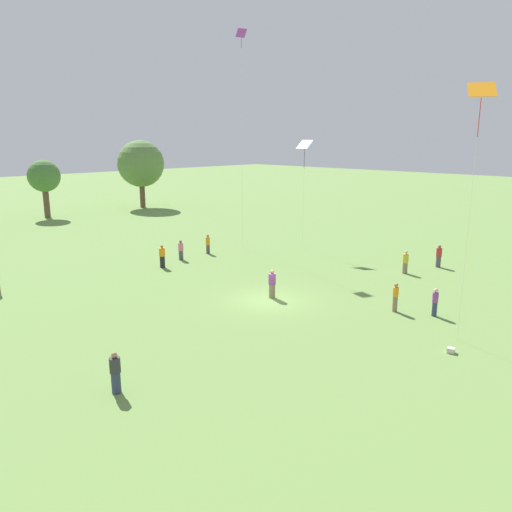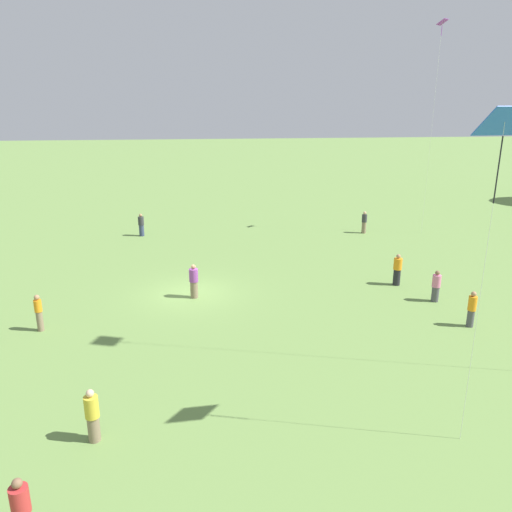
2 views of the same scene
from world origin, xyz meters
name	(u,v)px [view 1 (image 1 of 2)]	position (x,y,z in m)	size (l,w,h in m)	color
ground_plane	(268,300)	(0.00, 0.00, 0.00)	(240.00, 240.00, 0.00)	#6B8E47
tree_2	(44,177)	(4.40, 43.15, 5.19)	(4.01, 4.01, 7.29)	brown
tree_3	(141,164)	(18.37, 42.78, 6.31)	(6.66, 6.66, 9.67)	brown
person_0	(181,250)	(2.60, 12.52, 0.82)	(0.52, 0.52, 1.67)	#4C4C51
person_1	(208,244)	(5.68, 12.70, 0.86)	(0.48, 0.48, 1.72)	#4C4C51
person_2	(435,302)	(4.59, -8.70, 0.83)	(0.35, 0.35, 1.65)	#333D5B
person_3	(115,373)	(-12.79, -3.74, 0.85)	(0.62, 0.62, 1.74)	#333D5B
person_4	(162,257)	(0.03, 11.50, 0.88)	(0.64, 0.64, 1.80)	#232328
person_5	(395,297)	(3.68, -6.71, 0.87)	(0.45, 0.45, 1.72)	#847056
person_6	(272,284)	(0.52, 0.18, 0.89)	(0.52, 0.52, 1.82)	#847056
person_7	(439,256)	(15.44, -3.83, 0.87)	(0.61, 0.61, 1.77)	#4C4C51
person_9	(405,262)	(11.86, -2.91, 0.86)	(0.47, 0.47, 1.75)	#847056
kite_0	(481,98)	(2.09, -11.14, 11.69)	(1.43, 1.50, 12.40)	orange
kite_1	(305,147)	(13.19, 8.16, 9.15)	(1.02, 1.24, 9.76)	blue
kite_3	(241,49)	(9.70, 12.50, 17.38)	(0.99, 0.86, 18.93)	purple
picnic_bag_0	(451,350)	(0.34, -11.58, 0.12)	(0.40, 0.41, 0.24)	beige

